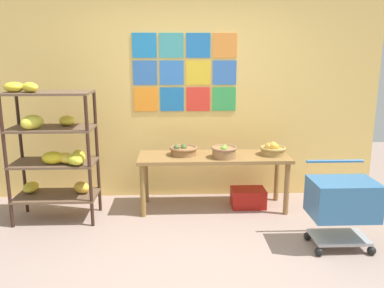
{
  "coord_description": "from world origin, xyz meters",
  "views": [
    {
      "loc": [
        -0.12,
        -3.02,
        1.78
      ],
      "look_at": [
        0.05,
        1.02,
        0.86
      ],
      "focal_mm": 36.39,
      "sensor_mm": 36.0,
      "label": 1
    }
  ],
  "objects": [
    {
      "name": "produce_crate_under_table",
      "position": [
        0.74,
        1.37,
        0.11
      ],
      "size": [
        0.4,
        0.29,
        0.22
      ],
      "primitive_type": "cube",
      "color": "#AD1912",
      "rests_on": "ground"
    },
    {
      "name": "fruit_basket_centre",
      "position": [
        0.42,
        1.23,
        0.72
      ],
      "size": [
        0.29,
        0.29,
        0.16
      ],
      "color": "#976C42",
      "rests_on": "display_table"
    },
    {
      "name": "ground",
      "position": [
        0.0,
        0.0,
        0.0
      ],
      "size": [
        9.61,
        9.61,
        0.0
      ],
      "primitive_type": "plane",
      "color": "gray"
    },
    {
      "name": "display_table",
      "position": [
        0.31,
        1.34,
        0.57
      ],
      "size": [
        1.75,
        0.56,
        0.65
      ],
      "color": "olive",
      "rests_on": "ground"
    },
    {
      "name": "back_wall_with_art",
      "position": [
        -0.0,
        1.84,
        1.38
      ],
      "size": [
        4.85,
        0.07,
        2.76
      ],
      "color": "#EAC167",
      "rests_on": "ground"
    },
    {
      "name": "fruit_basket_back_right",
      "position": [
        -0.04,
        1.38,
        0.71
      ],
      "size": [
        0.33,
        0.33,
        0.13
      ],
      "color": "olive",
      "rests_on": "display_table"
    },
    {
      "name": "fruit_basket_right",
      "position": [
        1.0,
        1.35,
        0.72
      ],
      "size": [
        0.3,
        0.3,
        0.16
      ],
      "color": "#A58449",
      "rests_on": "display_table"
    },
    {
      "name": "banana_shelf_unit",
      "position": [
        -1.43,
        1.08,
        0.83
      ],
      "size": [
        0.88,
        0.54,
        1.52
      ],
      "color": "#341E16",
      "rests_on": "ground"
    },
    {
      "name": "shopping_cart",
      "position": [
        1.41,
        0.32,
        0.46
      ],
      "size": [
        0.59,
        0.46,
        0.8
      ],
      "rotation": [
        0.0,
        0.0,
        0.08
      ],
      "color": "black",
      "rests_on": "ground"
    }
  ]
}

